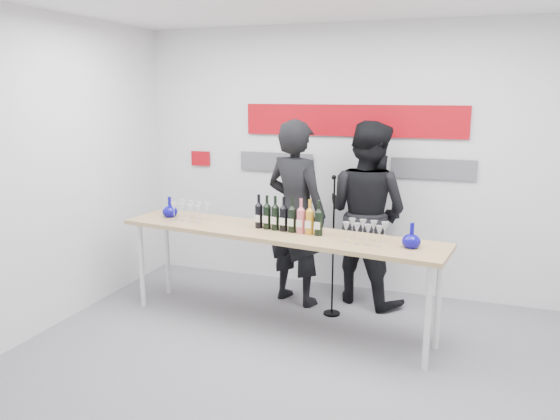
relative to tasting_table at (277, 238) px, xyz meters
The scene contains 12 objects.
ground 1.19m from the tasting_table, 57.62° to the right, with size 5.00×5.00×0.00m, color slate.
back_wall 1.53m from the tasting_table, 72.55° to the left, with size 5.00×0.04×3.00m, color silver.
signage 1.64m from the tasting_table, 74.41° to the left, with size 3.38×0.02×0.79m.
tasting_table is the anchor object (origin of this frame).
wine_bottles 0.26m from the tasting_table, ahead, with size 0.71×0.17×0.33m.
decanter_left 1.30m from the tasting_table, behind, with size 0.16×0.16×0.21m, color #0B0780, non-canonical shape.
decanter_right 1.30m from the tasting_table, ahead, with size 0.16×0.16×0.21m, color #0B0780, non-canonical shape.
glasses_left 1.01m from the tasting_table, behind, with size 0.38×0.26×0.18m.
glasses_right 0.89m from the tasting_table, ahead, with size 0.38×0.26×0.18m.
presenter_left 0.69m from the tasting_table, 92.07° to the left, with size 0.73×0.48×1.99m, color black.
presenter_right 1.19m from the tasting_table, 54.74° to the left, with size 0.96×0.75×1.97m, color black.
mic_stand 0.77m from the tasting_table, 45.02° to the left, with size 0.17×0.17×1.47m.
Camera 1 is at (1.30, -4.07, 2.27)m, focal length 35.00 mm.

